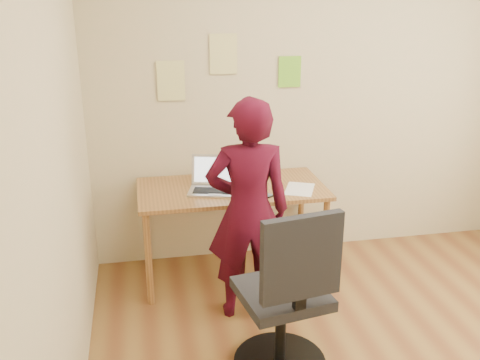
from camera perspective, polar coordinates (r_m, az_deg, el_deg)
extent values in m
cube|color=#C4B98F|center=(4.38, 7.23, 9.12)|extent=(3.50, 0.04, 2.70)
cube|color=#C4B98F|center=(2.49, -20.06, -0.16)|extent=(0.04, 3.50, 2.70)
cube|color=olive|center=(4.02, -0.89, -0.97)|extent=(1.40, 0.70, 0.03)
cylinder|color=olive|center=(3.84, -9.73, -8.34)|extent=(0.05, 0.05, 0.71)
cylinder|color=olive|center=(4.06, 9.03, -6.70)|extent=(0.05, 0.05, 0.71)
cylinder|color=olive|center=(4.38, -9.99, -4.69)|extent=(0.05, 0.05, 0.71)
cylinder|color=olive|center=(4.57, 6.52, -3.44)|extent=(0.05, 0.05, 0.71)
cube|color=#AFAFB6|center=(3.92, -3.06, -1.21)|extent=(0.38, 0.31, 0.01)
cube|color=black|center=(3.91, -3.06, -1.08)|extent=(0.29, 0.19, 0.00)
cube|color=#AFAFB6|center=(4.01, -2.83, 1.11)|extent=(0.34, 0.15, 0.22)
cube|color=white|center=(4.01, -2.83, 1.11)|extent=(0.29, 0.13, 0.18)
cube|color=white|center=(4.00, 6.38, -0.97)|extent=(0.30, 0.34, 0.00)
cube|color=black|center=(3.86, 2.72, -1.57)|extent=(0.12, 0.14, 0.01)
cube|color=#3F4C59|center=(3.86, 2.72, -1.50)|extent=(0.10, 0.11, 0.00)
cube|color=#DDD584|center=(4.12, -7.38, 10.45)|extent=(0.21, 0.00, 0.30)
cube|color=#DDD584|center=(4.14, -1.79, 13.28)|extent=(0.21, 0.00, 0.30)
cube|color=#72C32C|center=(4.27, 5.32, 11.42)|extent=(0.18, 0.00, 0.24)
cube|color=black|center=(3.15, 4.46, -11.99)|extent=(0.54, 0.54, 0.06)
cube|color=black|center=(2.81, 6.60, -8.26)|extent=(0.45, 0.13, 0.47)
cube|color=black|center=(2.93, 6.36, -12.37)|extent=(0.07, 0.05, 0.13)
cylinder|color=black|center=(3.29, 4.34, -15.79)|extent=(0.06, 0.06, 0.47)
imported|color=#3E0818|center=(3.52, 0.88, -3.35)|extent=(0.59, 0.42, 1.53)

